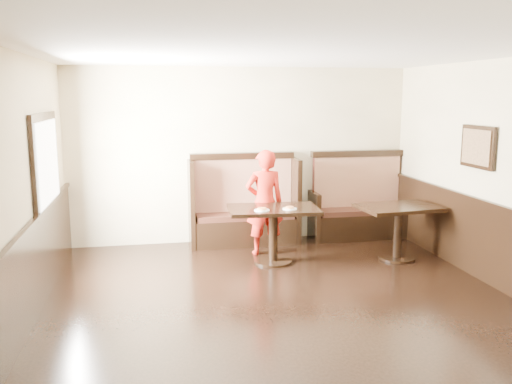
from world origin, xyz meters
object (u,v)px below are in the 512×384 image
object	(u,v)px
booth_main	(244,211)
table_neighbor	(398,219)
booth_neighbor	(358,209)
table_main	(273,221)
child	(265,202)

from	to	relation	value
booth_main	table_neighbor	world-z (taller)	booth_main
booth_neighbor	table_main	xyz separation A→B (m)	(-1.72, -1.12, 0.13)
child	booth_main	bearing A→B (deg)	-74.97
booth_main	booth_neighbor	bearing A→B (deg)	-0.05
booth_neighbor	table_neighbor	size ratio (longest dim) A/B	1.37
table_main	table_neighbor	bearing A→B (deg)	-1.78
booth_neighbor	table_neighbor	world-z (taller)	booth_neighbor
booth_main	child	size ratio (longest dim) A/B	1.11
booth_neighbor	table_neighbor	bearing A→B (deg)	-85.63
table_main	child	world-z (taller)	child
booth_main	child	distance (m)	0.74
table_neighbor	child	distance (m)	1.96
child	table_main	bearing A→B (deg)	91.65
booth_main	table_main	world-z (taller)	booth_main
booth_neighbor	child	xyz separation A→B (m)	(-1.75, -0.66, 0.31)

